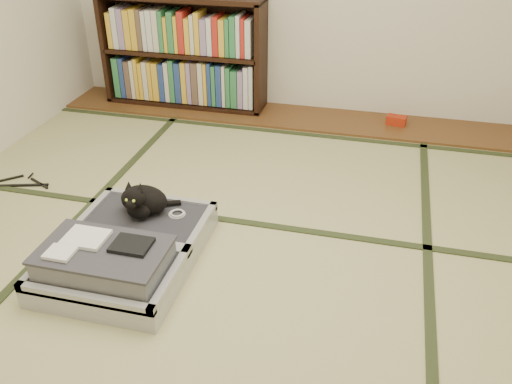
# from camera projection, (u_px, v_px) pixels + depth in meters

# --- Properties ---
(floor) EXTENTS (4.50, 4.50, 0.00)m
(floor) POSITION_uv_depth(u_px,v_px,m) (230.00, 265.00, 2.82)
(floor) COLOR tan
(floor) RESTS_ON ground
(wood_strip) EXTENTS (4.00, 0.50, 0.02)m
(wood_strip) POSITION_uv_depth(u_px,v_px,m) (298.00, 118.00, 4.48)
(wood_strip) COLOR brown
(wood_strip) RESTS_ON ground
(red_item) EXTENTS (0.16, 0.12, 0.07)m
(red_item) POSITION_uv_depth(u_px,v_px,m) (396.00, 120.00, 4.32)
(red_item) COLOR #AC250D
(red_item) RESTS_ON wood_strip
(tatami_borders) EXTENTS (4.00, 4.50, 0.01)m
(tatami_borders) POSITION_uv_depth(u_px,v_px,m) (254.00, 214.00, 3.23)
(tatami_borders) COLOR #2D381E
(tatami_borders) RESTS_ON ground
(bookcase) EXTENTS (1.37, 0.31, 0.92)m
(bookcase) POSITION_uv_depth(u_px,v_px,m) (184.00, 54.00, 4.53)
(bookcase) COLOR black
(bookcase) RESTS_ON wood_strip
(suitcase) EXTENTS (0.68, 0.91, 0.27)m
(suitcase) POSITION_uv_depth(u_px,v_px,m) (124.00, 252.00, 2.76)
(suitcase) COLOR #B2B2B7
(suitcase) RESTS_ON floor
(cat) EXTENTS (0.30, 0.31, 0.25)m
(cat) POSITION_uv_depth(u_px,v_px,m) (142.00, 201.00, 2.95)
(cat) COLOR black
(cat) RESTS_ON suitcase
(cable_coil) EXTENTS (0.09, 0.09, 0.02)m
(cable_coil) POSITION_uv_depth(u_px,v_px,m) (177.00, 214.00, 2.99)
(cable_coil) COLOR white
(cable_coil) RESTS_ON suitcase
(hanger) EXTENTS (0.40, 0.23, 0.01)m
(hanger) POSITION_uv_depth(u_px,v_px,m) (21.00, 183.00, 3.55)
(hanger) COLOR black
(hanger) RESTS_ON floor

